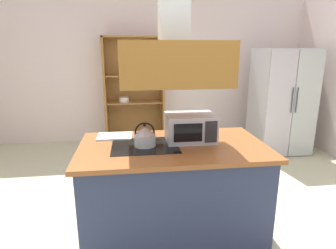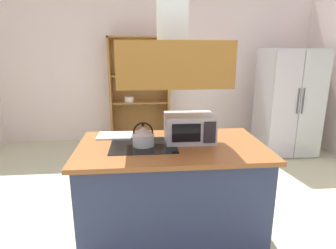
# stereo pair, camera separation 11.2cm
# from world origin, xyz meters

# --- Properties ---
(ground_plane) EXTENTS (7.80, 7.80, 0.00)m
(ground_plane) POSITION_xyz_m (0.00, 0.00, 0.00)
(ground_plane) COLOR beige
(wall_back) EXTENTS (6.00, 0.12, 2.70)m
(wall_back) POSITION_xyz_m (0.00, 3.00, 1.35)
(wall_back) COLOR silver
(wall_back) RESTS_ON ground
(kitchen_island) EXTENTS (1.71, 0.99, 0.90)m
(kitchen_island) POSITION_xyz_m (-0.05, -0.09, 0.45)
(kitchen_island) COLOR #2A3452
(kitchen_island) RESTS_ON ground
(range_hood) EXTENTS (0.90, 0.70, 1.24)m
(range_hood) POSITION_xyz_m (-0.05, -0.09, 1.75)
(range_hood) COLOR #946124
(refrigerator) EXTENTS (0.90, 0.77, 1.76)m
(refrigerator) POSITION_xyz_m (2.14, 1.97, 0.88)
(refrigerator) COLOR #B9B9B9
(refrigerator) RESTS_ON ground
(dish_cabinet) EXTENTS (1.09, 0.40, 1.97)m
(dish_cabinet) POSITION_xyz_m (-0.35, 2.79, 0.87)
(dish_cabinet) COLOR olive
(dish_cabinet) RESTS_ON ground
(kettle) EXTENTS (0.20, 0.20, 0.22)m
(kettle) POSITION_xyz_m (-0.31, -0.09, 0.99)
(kettle) COLOR #B4C2C3
(kettle) RESTS_ON kitchen_island
(cutting_board) EXTENTS (0.35, 0.25, 0.02)m
(cutting_board) POSITION_xyz_m (-0.59, 0.22, 0.91)
(cutting_board) COLOR white
(cutting_board) RESTS_ON kitchen_island
(microwave) EXTENTS (0.46, 0.35, 0.26)m
(microwave) POSITION_xyz_m (0.13, 0.01, 1.03)
(microwave) COLOR #B7BABF
(microwave) RESTS_ON kitchen_island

